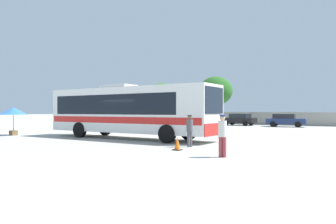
# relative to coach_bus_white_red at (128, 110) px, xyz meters

# --- Properties ---
(ground_plane) EXTENTS (300.00, 300.00, 0.00)m
(ground_plane) POSITION_rel_coach_bus_white_red_xyz_m (0.32, 9.82, -1.89)
(ground_plane) COLOR #A3A099
(perimeter_wall) EXTENTS (80.00, 0.30, 1.67)m
(perimeter_wall) POSITION_rel_coach_bus_white_red_xyz_m (0.32, 25.94, -1.06)
(perimeter_wall) COLOR #9E998C
(perimeter_wall) RESTS_ON ground_plane
(coach_bus_white_red) EXTENTS (12.20, 2.78, 3.55)m
(coach_bus_white_red) POSITION_rel_coach_bus_white_red_xyz_m (0.00, 0.00, 0.00)
(coach_bus_white_red) COLOR white
(coach_bus_white_red) RESTS_ON ground_plane
(attendant_by_bus_door) EXTENTS (0.41, 0.41, 1.60)m
(attendant_by_bus_door) POSITION_rel_coach_bus_white_red_xyz_m (5.87, -2.20, -0.98)
(attendant_by_bus_door) COLOR #4C4C51
(attendant_by_bus_door) RESTS_ON ground_plane
(passenger_waiting_on_apron) EXTENTS (0.39, 0.39, 1.66)m
(passenger_waiting_on_apron) POSITION_rel_coach_bus_white_red_xyz_m (8.66, -4.62, -0.95)
(passenger_waiting_on_apron) COLOR #99383D
(passenger_waiting_on_apron) RESTS_ON ground_plane
(vendor_umbrella_near_gate_blue) EXTENTS (1.97, 1.97, 2.08)m
(vendor_umbrella_near_gate_blue) POSITION_rel_coach_bus_white_red_xyz_m (-8.82, -2.55, -0.14)
(vendor_umbrella_near_gate_blue) COLOR gray
(vendor_umbrella_near_gate_blue) RESTS_ON ground_plane
(parked_car_leftmost_white) EXTENTS (4.53, 2.05, 1.48)m
(parked_car_leftmost_white) POSITION_rel_coach_bus_white_red_xyz_m (-12.44, 21.81, -1.11)
(parked_car_leftmost_white) COLOR silver
(parked_car_leftmost_white) RESTS_ON ground_plane
(parked_car_second_grey) EXTENTS (4.52, 2.20, 1.42)m
(parked_car_second_grey) POSITION_rel_coach_bus_white_red_xyz_m (-6.07, 22.35, -1.13)
(parked_car_second_grey) COLOR slate
(parked_car_second_grey) RESTS_ON ground_plane
(parked_car_third_black) EXTENTS (4.33, 2.27, 1.47)m
(parked_car_third_black) POSITION_rel_coach_bus_white_red_xyz_m (-0.65, 22.46, -1.12)
(parked_car_third_black) COLOR black
(parked_car_third_black) RESTS_ON ground_plane
(parked_car_rightmost_dark_blue) EXTENTS (4.40, 2.28, 1.47)m
(parked_car_rightmost_dark_blue) POSITION_rel_coach_bus_white_red_xyz_m (5.16, 21.74, -1.11)
(parked_car_rightmost_dark_blue) COLOR navy
(parked_car_rightmost_dark_blue) RESTS_ON ground_plane
(roadside_tree_left) EXTENTS (5.65, 5.65, 6.96)m
(roadside_tree_left) POSITION_rel_coach_bus_white_red_xyz_m (-19.15, 32.64, 2.66)
(roadside_tree_left) COLOR brown
(roadside_tree_left) RESTS_ON ground_plane
(roadside_tree_midleft) EXTENTS (5.47, 5.47, 7.40)m
(roadside_tree_midleft) POSITION_rel_coach_bus_white_red_xyz_m (-7.96, 31.55, 3.18)
(roadside_tree_midleft) COLOR brown
(roadside_tree_midleft) RESTS_ON ground_plane
(traffic_cone_on_apron) EXTENTS (0.36, 0.36, 0.64)m
(traffic_cone_on_apron) POSITION_rel_coach_bus_white_red_xyz_m (6.02, -3.66, -1.59)
(traffic_cone_on_apron) COLOR black
(traffic_cone_on_apron) RESTS_ON ground_plane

